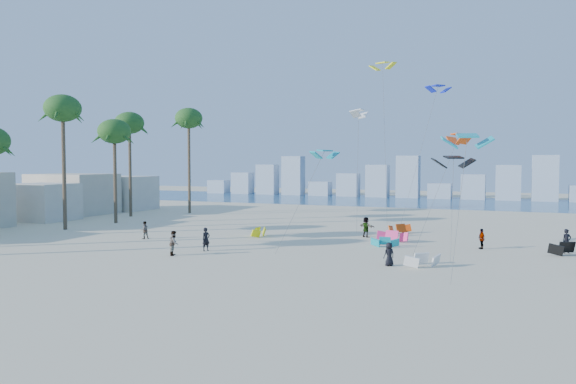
% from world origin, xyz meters
% --- Properties ---
extents(ground, '(220.00, 220.00, 0.00)m').
position_xyz_m(ground, '(0.00, 0.00, 0.00)').
color(ground, beige).
rests_on(ground, ground).
extents(ocean, '(220.00, 220.00, 0.00)m').
position_xyz_m(ocean, '(0.00, 72.00, 0.01)').
color(ocean, navy).
rests_on(ocean, ground).
extents(kitesurfer_near, '(0.72, 0.81, 1.87)m').
position_xyz_m(kitesurfer_near, '(-1.46, 9.70, 0.94)').
color(kitesurfer_near, black).
rests_on(kitesurfer_near, ground).
extents(kitesurfer_mid, '(1.00, 1.11, 1.88)m').
position_xyz_m(kitesurfer_mid, '(-2.64, 6.99, 0.94)').
color(kitesurfer_mid, gray).
rests_on(kitesurfer_mid, ground).
extents(kitesurfers_far, '(36.71, 14.54, 1.91)m').
position_xyz_m(kitesurfers_far, '(13.25, 16.55, 0.90)').
color(kitesurfers_far, black).
rests_on(kitesurfers_far, ground).
extents(grounded_kites, '(28.50, 19.20, 0.95)m').
position_xyz_m(grounded_kites, '(13.07, 18.67, 0.44)').
color(grounded_kites, '#FFFB0D').
rests_on(grounded_kites, ground).
extents(flying_kites, '(28.47, 29.42, 18.49)m').
position_xyz_m(flying_kites, '(14.96, 21.03, 11.09)').
color(flying_kites, '#0E99AB').
rests_on(flying_kites, ground).
extents(palm_row, '(8.30, 44.80, 14.62)m').
position_xyz_m(palm_row, '(-22.92, 16.18, 11.20)').
color(palm_row, brown).
rests_on(palm_row, ground).
extents(beachfront_buildings, '(11.50, 43.00, 6.00)m').
position_xyz_m(beachfront_buildings, '(-33.69, 20.82, 2.67)').
color(beachfront_buildings, beige).
rests_on(beachfront_buildings, ground).
extents(distant_skyline, '(85.00, 3.00, 8.40)m').
position_xyz_m(distant_skyline, '(-1.19, 82.00, 3.09)').
color(distant_skyline, '#9EADBF').
rests_on(distant_skyline, ground).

